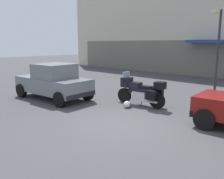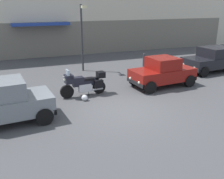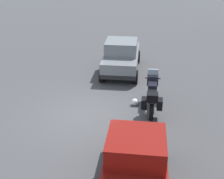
{
  "view_description": "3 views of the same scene",
  "coord_description": "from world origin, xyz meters",
  "px_view_note": "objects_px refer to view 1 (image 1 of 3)",
  "views": [
    {
      "loc": [
        4.86,
        -5.32,
        2.55
      ],
      "look_at": [
        -0.63,
        0.34,
        1.01
      ],
      "focal_mm": 38.02,
      "sensor_mm": 36.0,
      "label": 1
    },
    {
      "loc": [
        -3.96,
        -8.9,
        4.24
      ],
      "look_at": [
        -0.2,
        0.66,
        0.76
      ],
      "focal_mm": 40.97,
      "sensor_mm": 36.0,
      "label": 2
    },
    {
      "loc": [
        9.29,
        2.93,
        5.64
      ],
      "look_at": [
        -0.31,
        0.96,
        1.0
      ],
      "focal_mm": 47.63,
      "sensor_mm": 36.0,
      "label": 3
    }
  ],
  "objects_px": {
    "motorcycle": "(141,91)",
    "streetlamp_curbside": "(217,43)",
    "helmet": "(127,104)",
    "car_hatchback_near": "(53,82)"
  },
  "relations": [
    {
      "from": "motorcycle",
      "to": "streetlamp_curbside",
      "type": "distance_m",
      "value": 5.09
    },
    {
      "from": "helmet",
      "to": "streetlamp_curbside",
      "type": "distance_m",
      "value": 5.92
    },
    {
      "from": "car_hatchback_near",
      "to": "streetlamp_curbside",
      "type": "xyz_separation_m",
      "value": [
        4.89,
        6.37,
        1.78
      ]
    },
    {
      "from": "motorcycle",
      "to": "car_hatchback_near",
      "type": "bearing_deg",
      "value": 22.46
    },
    {
      "from": "motorcycle",
      "to": "streetlamp_curbside",
      "type": "height_order",
      "value": "streetlamp_curbside"
    },
    {
      "from": "helmet",
      "to": "streetlamp_curbside",
      "type": "bearing_deg",
      "value": 74.92
    },
    {
      "from": "motorcycle",
      "to": "car_hatchback_near",
      "type": "distance_m",
      "value": 4.11
    },
    {
      "from": "helmet",
      "to": "car_hatchback_near",
      "type": "xyz_separation_m",
      "value": [
        -3.49,
        -1.16,
        0.67
      ]
    },
    {
      "from": "car_hatchback_near",
      "to": "streetlamp_curbside",
      "type": "relative_size",
      "value": 0.95
    },
    {
      "from": "motorcycle",
      "to": "car_hatchback_near",
      "type": "relative_size",
      "value": 0.57
    }
  ]
}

